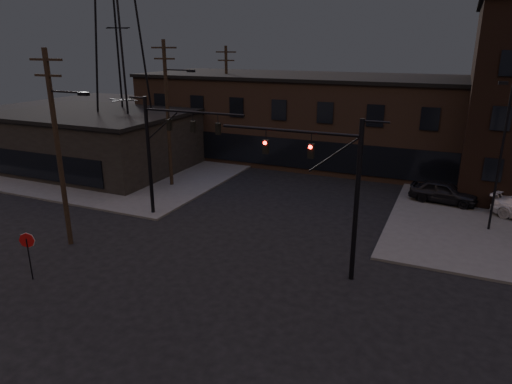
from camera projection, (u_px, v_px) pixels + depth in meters
The scene contains 14 objects.
ground at pixel (192, 294), 21.38m from camera, with size 140.00×140.00×0.00m, color black.
sidewalk_nw at pixel (124, 152), 48.95m from camera, with size 30.00×30.00×0.15m, color #474744.
building_row at pixel (341, 121), 44.48m from camera, with size 40.00×12.00×8.00m, color #4B3427.
building_left at pixel (96, 142), 42.21m from camera, with size 16.00×12.00×5.00m, color black.
traffic_signal_near at pixel (334, 181), 21.70m from camera, with size 7.12×0.24×8.00m.
traffic_signal_far at pixel (164, 144), 29.37m from camera, with size 7.12×0.24×8.00m.
stop_sign at pixel (27, 245), 22.16m from camera, with size 0.72×0.33×2.48m.
utility_pole_near at pixel (58, 146), 24.93m from camera, with size 3.70×0.28×11.00m.
utility_pole_mid at pixel (168, 112), 35.67m from camera, with size 3.70×0.28×11.50m.
utility_pole_far at pixel (227, 99), 46.62m from camera, with size 2.20×0.28×11.00m.
transmission_tower at pixel (118, 28), 40.09m from camera, with size 7.00×7.00×25.00m, color black, non-canonical shape.
lot_light_a at pixel (503, 145), 26.83m from camera, with size 1.50×0.28×9.14m.
parked_car_lot_a at pixel (444, 192), 33.09m from camera, with size 1.89×4.70×1.60m, color black.
car_crossing at pixel (387, 166), 40.69m from camera, with size 1.68×4.82×1.59m, color black.
Camera 1 is at (10.38, -16.01, 11.18)m, focal length 32.00 mm.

